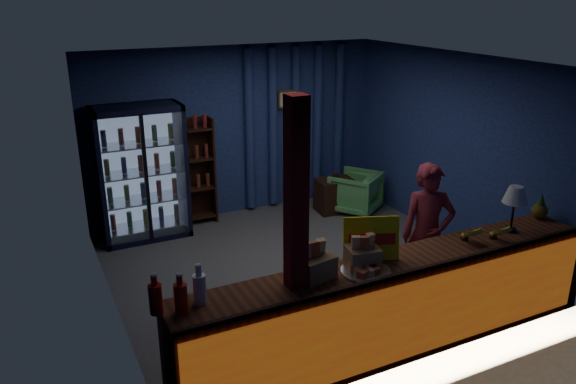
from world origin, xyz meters
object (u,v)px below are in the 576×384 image
Objects in this scene: shopkeeper at (427,235)px; pastry_tray at (366,270)px; green_chair at (355,192)px; table_lamp at (515,197)px.

shopkeeper is 1.43m from pastry_tray.
pastry_tray reaches higher than green_chair.
pastry_tray is at bearing 23.65° from green_chair.
table_lamp is (0.62, -0.57, 0.54)m from shopkeeper.
green_chair is (0.79, 2.65, -0.48)m from shopkeeper.
pastry_tray is 1.92m from table_lamp.
table_lamp is at bearing -17.78° from shopkeeper.
green_chair is 3.38m from table_lamp.
shopkeeper is 2.81m from green_chair.
table_lamp is at bearing 52.39° from green_chair.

